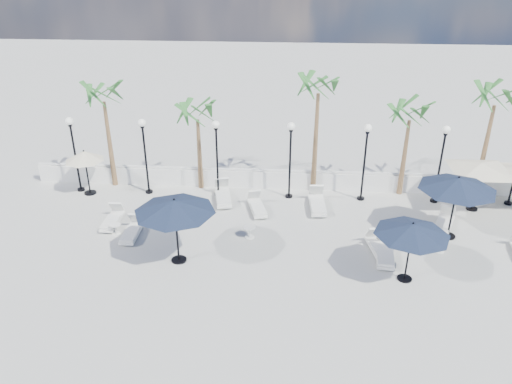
# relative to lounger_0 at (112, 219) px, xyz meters

# --- Properties ---
(ground) EXTENTS (100.00, 100.00, 0.00)m
(ground) POSITION_rel_lounger_0_xyz_m (7.79, -3.29, -0.23)
(ground) COLOR #A0A19C
(ground) RESTS_ON ground
(balustrade) EXTENTS (26.00, 0.30, 1.01)m
(balustrade) POSITION_rel_lounger_0_xyz_m (7.79, 4.21, 0.23)
(balustrade) COLOR silver
(balustrade) RESTS_ON ground
(lamppost_0) EXTENTS (0.36, 0.36, 3.84)m
(lamppost_0) POSITION_rel_lounger_0_xyz_m (-2.71, 3.21, 2.26)
(lamppost_0) COLOR black
(lamppost_0) RESTS_ON ground
(lamppost_1) EXTENTS (0.36, 0.36, 3.84)m
(lamppost_1) POSITION_rel_lounger_0_xyz_m (0.79, 3.21, 2.26)
(lamppost_1) COLOR black
(lamppost_1) RESTS_ON ground
(lamppost_2) EXTENTS (0.36, 0.36, 3.84)m
(lamppost_2) POSITION_rel_lounger_0_xyz_m (4.29, 3.21, 2.26)
(lamppost_2) COLOR black
(lamppost_2) RESTS_ON ground
(lamppost_3) EXTENTS (0.36, 0.36, 3.84)m
(lamppost_3) POSITION_rel_lounger_0_xyz_m (7.79, 3.21, 2.26)
(lamppost_3) COLOR black
(lamppost_3) RESTS_ON ground
(lamppost_4) EXTENTS (0.36, 0.36, 3.84)m
(lamppost_4) POSITION_rel_lounger_0_xyz_m (11.29, 3.21, 2.26)
(lamppost_4) COLOR black
(lamppost_4) RESTS_ON ground
(lamppost_5) EXTENTS (0.36, 0.36, 3.84)m
(lamppost_5) POSITION_rel_lounger_0_xyz_m (14.79, 3.21, 2.26)
(lamppost_5) COLOR black
(lamppost_5) RESTS_ON ground
(palm_0) EXTENTS (2.60, 2.60, 5.50)m
(palm_0) POSITION_rel_lounger_0_xyz_m (-1.21, 4.01, 4.30)
(palm_0) COLOR brown
(palm_0) RESTS_ON ground
(palm_1) EXTENTS (2.60, 2.60, 4.70)m
(palm_1) POSITION_rel_lounger_0_xyz_m (3.29, 4.01, 3.52)
(palm_1) COLOR brown
(palm_1) RESTS_ON ground
(palm_2) EXTENTS (2.60, 2.60, 6.10)m
(palm_2) POSITION_rel_lounger_0_xyz_m (8.99, 4.01, 4.88)
(palm_2) COLOR brown
(palm_2) RESTS_ON ground
(palm_3) EXTENTS (2.60, 2.60, 4.90)m
(palm_3) POSITION_rel_lounger_0_xyz_m (13.29, 4.01, 3.72)
(palm_3) COLOR brown
(palm_3) RESTS_ON ground
(palm_4) EXTENTS (2.60, 2.60, 5.70)m
(palm_4) POSITION_rel_lounger_0_xyz_m (16.99, 4.01, 4.49)
(palm_4) COLOR brown
(palm_4) RESTS_ON ground
(lounger_0) EXTENTS (0.63, 1.87, 0.70)m
(lounger_0) POSITION_rel_lounger_0_xyz_m (0.00, 0.00, 0.00)
(lounger_0) COLOR beige
(lounger_0) RESTS_ON ground
(lounger_1) EXTENTS (0.62, 1.85, 0.69)m
(lounger_1) POSITION_rel_lounger_0_xyz_m (1.16, -0.93, -0.00)
(lounger_1) COLOR beige
(lounger_1) RESTS_ON ground
(lounger_2) EXTENTS (1.12, 2.26, 0.81)m
(lounger_2) POSITION_rel_lounger_0_xyz_m (4.60, 2.62, 0.04)
(lounger_2) COLOR beige
(lounger_2) RESTS_ON ground
(lounger_3) EXTENTS (1.09, 1.98, 0.71)m
(lounger_3) POSITION_rel_lounger_0_xyz_m (6.33, 1.67, 0.00)
(lounger_3) COLOR beige
(lounger_3) RESTS_ON ground
(lounger_4) EXTENTS (0.94, 1.99, 0.72)m
(lounger_4) POSITION_rel_lounger_0_xyz_m (11.47, -1.50, 0.01)
(lounger_4) COLOR beige
(lounger_4) RESTS_ON ground
(lounger_5) EXTENTS (0.88, 2.11, 0.77)m
(lounger_5) POSITION_rel_lounger_0_xyz_m (11.64, -1.86, 0.02)
(lounger_5) COLOR beige
(lounger_5) RESTS_ON ground
(lounger_6) EXTENTS (0.82, 2.19, 0.81)m
(lounger_6) POSITION_rel_lounger_0_xyz_m (9.13, 2.13, 0.04)
(lounger_6) COLOR beige
(lounger_6) RESTS_ON ground
(lounger_7) EXTENTS (1.42, 2.10, 0.75)m
(lounger_7) POSITION_rel_lounger_0_xyz_m (14.57, 0.66, 0.02)
(lounger_7) COLOR beige
(lounger_7) RESTS_ON ground
(side_table_0) EXTENTS (0.46, 0.46, 0.45)m
(side_table_0) POSITION_rel_lounger_0_xyz_m (0.42, -0.82, 0.04)
(side_table_0) COLOR beige
(side_table_0) RESTS_ON ground
(side_table_1) EXTENTS (0.53, 0.53, 0.51)m
(side_table_1) POSITION_rel_lounger_0_xyz_m (6.17, -0.70, 0.08)
(side_table_1) COLOR beige
(side_table_1) RESTS_ON ground
(side_table_2) EXTENTS (0.54, 0.54, 0.52)m
(side_table_2) POSITION_rel_lounger_0_xyz_m (13.92, -1.21, 0.08)
(side_table_2) COLOR beige
(side_table_2) RESTS_ON ground
(parasol_navy_left) EXTENTS (3.11, 3.11, 2.75)m
(parasol_navy_left) POSITION_rel_lounger_0_xyz_m (3.54, -2.62, 2.18)
(parasol_navy_left) COLOR black
(parasol_navy_left) RESTS_ON ground
(parasol_navy_mid) EXTENTS (3.16, 3.16, 2.83)m
(parasol_navy_mid) POSITION_rel_lounger_0_xyz_m (14.58, -0.04, 2.25)
(parasol_navy_mid) COLOR black
(parasol_navy_mid) RESTS_ON ground
(parasol_navy_right) EXTENTS (2.72, 2.72, 2.43)m
(parasol_navy_right) POSITION_rel_lounger_0_xyz_m (12.16, -3.24, 1.90)
(parasol_navy_right) COLOR black
(parasol_navy_right) RESTS_ON ground
(parasol_cream_sq_b) EXTENTS (5.06, 5.06, 2.54)m
(parasol_cream_sq_b) POSITION_rel_lounger_0_xyz_m (16.38, 2.55, 2.11)
(parasol_cream_sq_b) COLOR black
(parasol_cream_sq_b) RESTS_ON ground
(parasol_cream_small) EXTENTS (1.89, 1.89, 2.32)m
(parasol_cream_small) POSITION_rel_lounger_0_xyz_m (-2.13, 2.91, 1.75)
(parasol_cream_small) COLOR black
(parasol_cream_small) RESTS_ON ground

